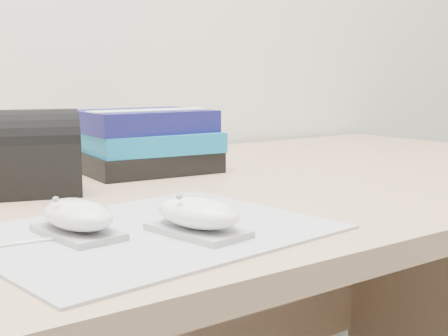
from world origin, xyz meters
TOP-DOWN VIEW (x-y plane):
  - desk at (0.00, 1.64)m, footprint 1.60×0.80m
  - mousepad at (-0.22, 1.36)m, footprint 0.38×0.31m
  - mouse_rear at (-0.29, 1.38)m, footprint 0.07×0.11m
  - mouse_front at (-0.19, 1.32)m, footprint 0.08×0.11m
  - book_stack at (-0.02, 1.73)m, footprint 0.23×0.19m
  - pouch at (-0.25, 1.64)m, footprint 0.15×0.12m

SIDE VIEW (x-z plane):
  - desk at x=0.00m, z-range 0.13..0.86m
  - mousepad at x=-0.22m, z-range 0.73..0.73m
  - mouse_rear at x=-0.29m, z-range 0.73..0.77m
  - mouse_front at x=-0.19m, z-range 0.73..0.77m
  - book_stack at x=-0.02m, z-range 0.73..0.84m
  - pouch at x=-0.25m, z-range 0.73..0.85m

